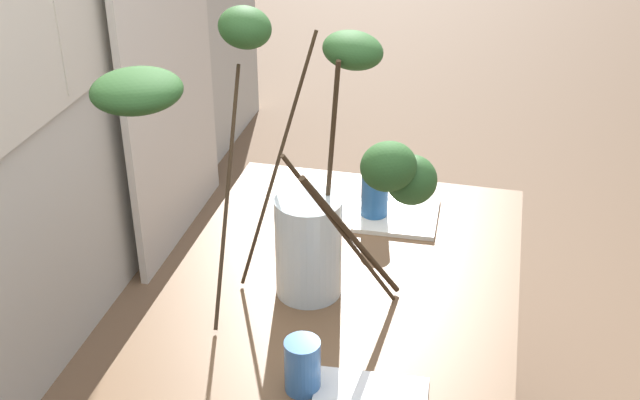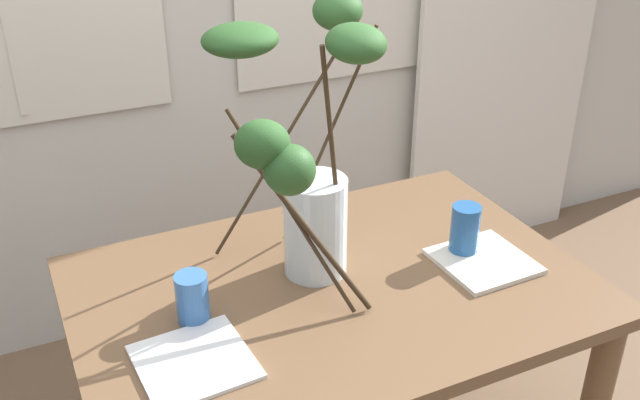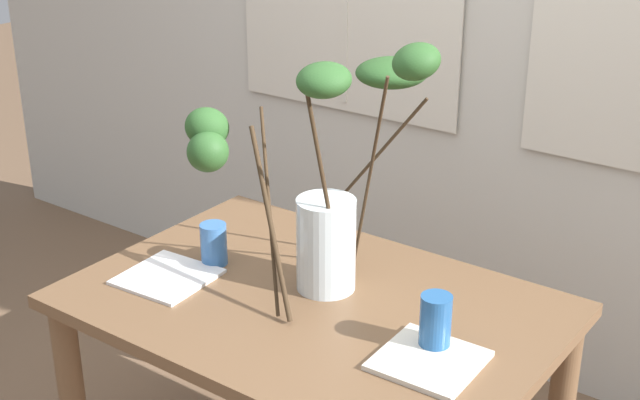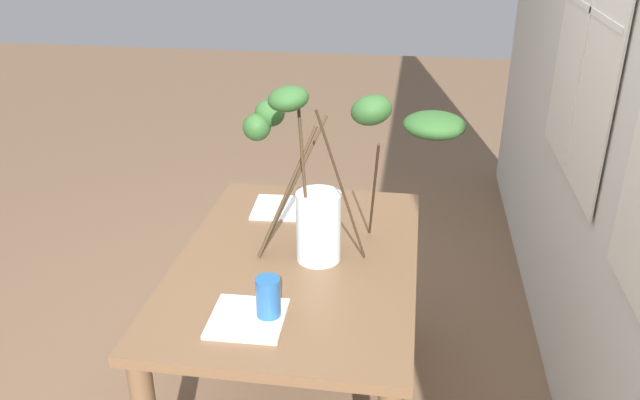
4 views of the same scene
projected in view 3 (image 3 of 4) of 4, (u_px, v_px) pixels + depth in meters
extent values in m
cube|color=brown|center=(313.00, 306.00, 2.44)|extent=(1.31, 0.90, 0.04)
cylinder|color=brown|center=(244.00, 303.00, 3.20)|extent=(0.08, 0.08, 0.70)
cylinder|color=silver|center=(326.00, 244.00, 2.45)|extent=(0.17, 0.17, 0.27)
cylinder|color=silver|center=(326.00, 272.00, 2.48)|extent=(0.15, 0.15, 0.09)
cylinder|color=#382819|center=(269.00, 209.00, 2.38)|extent=(0.23, 0.23, 0.49)
ellipsoid|color=#285123|center=(207.00, 127.00, 2.26)|extent=(0.18, 0.18, 0.13)
cylinder|color=#382819|center=(369.00, 177.00, 2.41)|extent=(0.20, 0.17, 0.63)
ellipsoid|color=#285123|center=(416.00, 62.00, 2.31)|extent=(0.19, 0.20, 0.13)
cylinder|color=#382819|center=(360.00, 176.00, 2.55)|extent=(0.40, 0.05, 0.53)
ellipsoid|color=#285123|center=(392.00, 73.00, 2.61)|extent=(0.24, 0.24, 0.09)
cylinder|color=#382819|center=(270.00, 222.00, 2.36)|extent=(0.28, 0.20, 0.45)
ellipsoid|color=#285123|center=(208.00, 152.00, 2.23)|extent=(0.16, 0.17, 0.13)
cylinder|color=#382819|center=(325.00, 189.00, 2.33)|extent=(0.11, 0.07, 0.62)
ellipsoid|color=#285123|center=(324.00, 80.00, 2.16)|extent=(0.19, 0.20, 0.11)
cylinder|color=#386BAD|center=(214.00, 244.00, 2.61)|extent=(0.08, 0.08, 0.13)
cylinder|color=#235693|center=(435.00, 323.00, 2.18)|extent=(0.08, 0.08, 0.15)
cube|color=white|center=(167.00, 277.00, 2.55)|extent=(0.26, 0.26, 0.01)
cube|color=silver|center=(429.00, 360.00, 2.15)|extent=(0.24, 0.24, 0.01)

